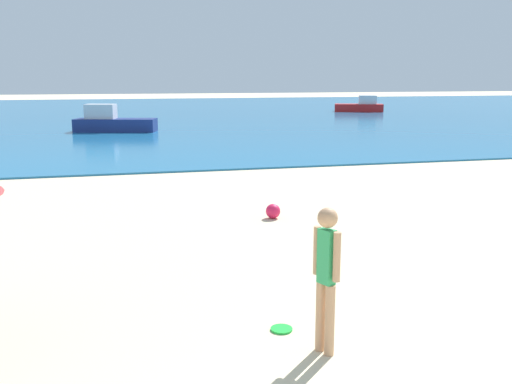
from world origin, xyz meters
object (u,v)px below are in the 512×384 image
at_px(boat_near, 112,122).
at_px(beach_ball, 273,211).
at_px(frisbee, 281,329).
at_px(person_standing, 326,272).
at_px(boat_far, 361,106).

distance_m(boat_near, beach_ball, 20.40).
bearing_deg(beach_ball, frisbee, -104.82).
bearing_deg(beach_ball, person_standing, -100.55).
relative_size(person_standing, boat_far, 0.39).
relative_size(boat_near, beach_ball, 14.40).
xyz_separation_m(person_standing, frisbee, (-0.29, 0.64, -0.90)).
bearing_deg(boat_far, frisbee, 84.83).
height_order(boat_near, boat_far, boat_near).
relative_size(boat_far, beach_ball, 13.40).
distance_m(person_standing, boat_near, 26.10).
distance_m(boat_far, beach_ball, 37.17).
height_order(person_standing, boat_far, person_standing).
bearing_deg(boat_far, person_standing, 85.55).
relative_size(person_standing, frisbee, 6.20).
bearing_deg(beach_ball, boat_near, 98.86).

